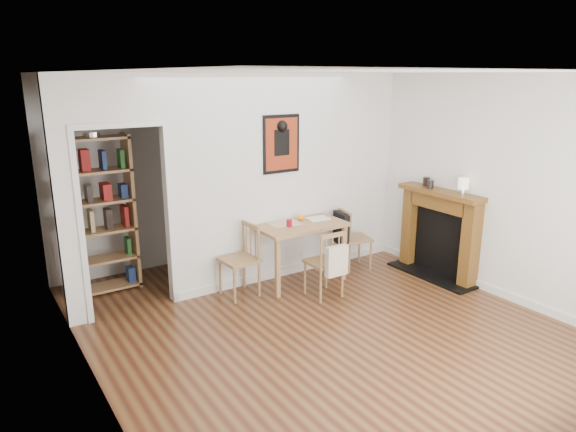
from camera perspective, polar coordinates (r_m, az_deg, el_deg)
ground at (r=5.64m, az=3.27°, el=-11.77°), size 5.20×5.20×0.00m
room_shell at (r=6.33m, az=-3.08°, el=3.74°), size 5.20×5.20×5.20m
dining_table at (r=6.49m, az=1.19°, el=-1.58°), size 1.13×0.72×0.77m
chair_left at (r=6.15m, az=-5.46°, el=-4.98°), size 0.47×0.47×0.88m
chair_right at (r=7.04m, az=7.31°, el=-2.45°), size 0.55×0.50×0.83m
chair_front at (r=6.13m, az=4.08°, el=-5.21°), size 0.42×0.47×0.83m
bookshelf at (r=6.52m, az=-20.21°, el=-0.05°), size 0.81×0.32×1.91m
fireplace at (r=6.98m, az=16.50°, el=-1.54°), size 0.45×1.25×1.16m
red_glass at (r=6.30m, az=0.14°, el=-0.79°), size 0.07×0.07×0.09m
orange_fruit at (r=6.58m, az=1.43°, el=-0.14°), size 0.08×0.08×0.08m
placemat at (r=6.44m, az=-0.36°, el=-0.83°), size 0.42×0.34×0.00m
notebook at (r=6.66m, az=3.33°, el=-0.28°), size 0.30×0.24×0.01m
mantel_lamp at (r=6.60m, az=18.91°, el=3.33°), size 0.13×0.13×0.21m
ceramic_jar_a at (r=6.89m, az=15.53°, el=3.43°), size 0.09×0.09×0.11m
ceramic_jar_b at (r=7.04m, az=15.12°, el=3.73°), size 0.09×0.09×0.11m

